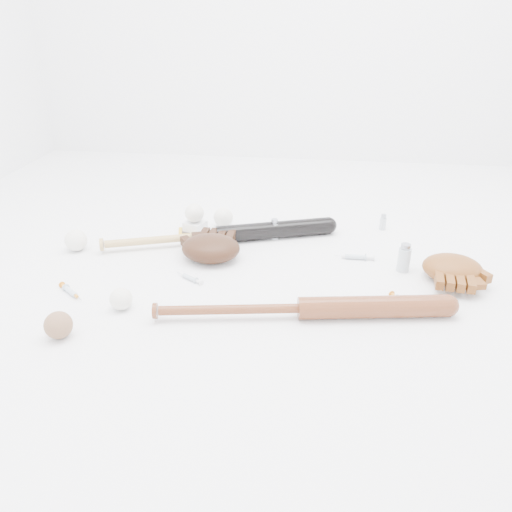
# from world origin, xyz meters

# --- Properties ---
(bat_dark) EXTENTS (0.93, 0.38, 0.07)m
(bat_dark) POSITION_xyz_m (-0.15, 0.23, 0.04)
(bat_dark) COLOR black
(bat_dark) RESTS_ON ground
(bat_wood) EXTENTS (0.93, 0.22, 0.07)m
(bat_wood) POSITION_xyz_m (0.20, -0.26, 0.03)
(bat_wood) COLOR brown
(bat_wood) RESTS_ON ground
(glove_dark) EXTENTS (0.26, 0.26, 0.09)m
(glove_dark) POSITION_xyz_m (-0.15, 0.08, 0.05)
(glove_dark) COLOR black
(glove_dark) RESTS_ON ground
(glove_tan) EXTENTS (0.27, 0.27, 0.09)m
(glove_tan) POSITION_xyz_m (0.70, 0.04, 0.04)
(glove_tan) COLOR brown
(glove_tan) RESTS_ON ground
(trading_card) EXTENTS (0.09, 0.11, 0.01)m
(trading_card) POSITION_xyz_m (-0.30, 0.31, 0.00)
(trading_card) COLOR gold
(trading_card) RESTS_ON ground
(pedestal) EXTENTS (0.10, 0.10, 0.04)m
(pedestal) POSITION_xyz_m (-0.27, 0.33, 0.02)
(pedestal) COLOR white
(pedestal) RESTS_ON ground
(baseball_on_pedestal) EXTENTS (0.08, 0.08, 0.08)m
(baseball_on_pedestal) POSITION_xyz_m (-0.27, 0.33, 0.08)
(baseball_on_pedestal) COLOR white
(baseball_on_pedestal) RESTS_ON pedestal
(baseball_left) EXTENTS (0.08, 0.08, 0.08)m
(baseball_left) POSITION_xyz_m (-0.68, 0.09, 0.04)
(baseball_left) COLOR white
(baseball_left) RESTS_ON ground
(baseball_upper) EXTENTS (0.08, 0.08, 0.08)m
(baseball_upper) POSITION_xyz_m (-0.16, 0.40, 0.04)
(baseball_upper) COLOR white
(baseball_upper) RESTS_ON ground
(baseball_mid) EXTENTS (0.07, 0.07, 0.07)m
(baseball_mid) POSITION_xyz_m (-0.35, -0.29, 0.04)
(baseball_mid) COLOR white
(baseball_mid) RESTS_ON ground
(baseball_aged) EXTENTS (0.08, 0.08, 0.08)m
(baseball_aged) POSITION_xyz_m (-0.47, -0.45, 0.04)
(baseball_aged) COLOR brown
(baseball_aged) RESTS_ON ground
(syringe_0) EXTENTS (0.14, 0.11, 0.02)m
(syringe_0) POSITION_xyz_m (-0.55, -0.22, 0.01)
(syringe_0) COLOR #ADBCC6
(syringe_0) RESTS_ON ground
(syringe_1) EXTENTS (0.13, 0.09, 0.02)m
(syringe_1) POSITION_xyz_m (-0.19, -0.08, 0.01)
(syringe_1) COLOR #ADBCC6
(syringe_1) RESTS_ON ground
(syringe_2) EXTENTS (0.07, 0.14, 0.02)m
(syringe_2) POSITION_xyz_m (0.16, 0.45, 0.01)
(syringe_2) COLOR #ADBCC6
(syringe_2) RESTS_ON ground
(syringe_3) EXTENTS (0.08, 0.14, 0.02)m
(syringe_3) POSITION_xyz_m (0.51, -0.15, 0.01)
(syringe_3) COLOR #ADBCC6
(syringe_3) RESTS_ON ground
(syringe_4) EXTENTS (0.17, 0.03, 0.02)m
(syringe_4) POSITION_xyz_m (0.38, 0.15, 0.01)
(syringe_4) COLOR #ADBCC6
(syringe_4) RESTS_ON ground
(vial_0) EXTENTS (0.03, 0.03, 0.07)m
(vial_0) POSITION_xyz_m (0.22, 0.37, 0.03)
(vial_0) COLOR #B0BAC1
(vial_0) RESTS_ON ground
(vial_1) EXTENTS (0.03, 0.03, 0.07)m
(vial_1) POSITION_xyz_m (0.51, 0.45, 0.03)
(vial_1) COLOR #B0BAC1
(vial_1) RESTS_ON ground
(vial_2) EXTENTS (0.03, 0.03, 0.08)m
(vial_2) POSITION_xyz_m (0.06, 0.30, 0.04)
(vial_2) COLOR #B0BAC1
(vial_2) RESTS_ON ground
(vial_3) EXTENTS (0.04, 0.04, 0.10)m
(vial_3) POSITION_xyz_m (0.54, 0.09, 0.05)
(vial_3) COLOR #B0BAC1
(vial_3) RESTS_ON ground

